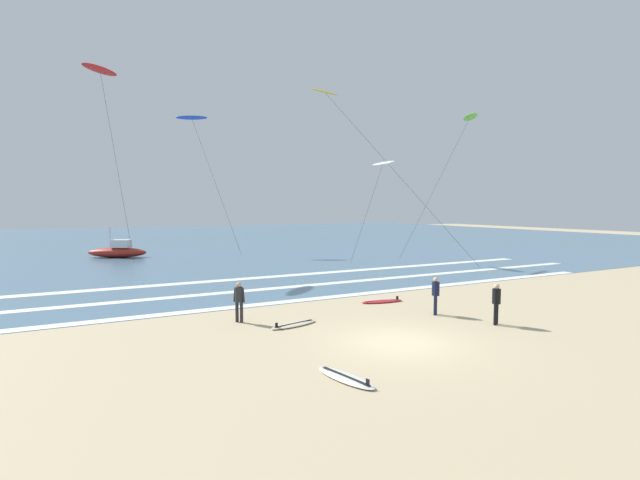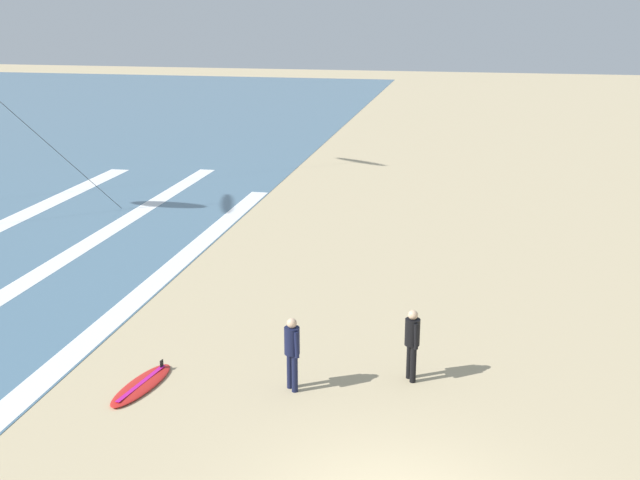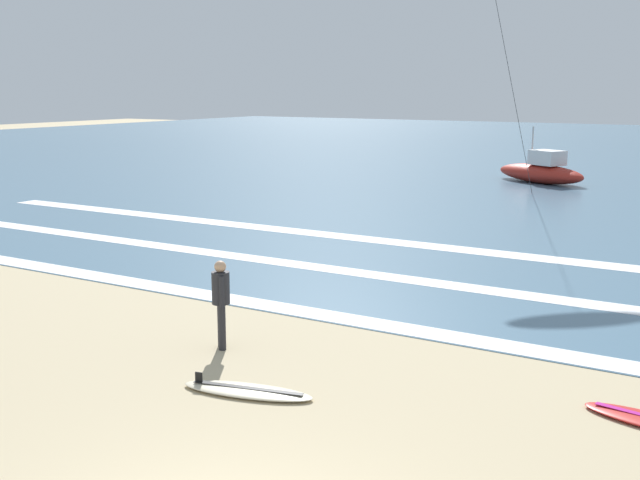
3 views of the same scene
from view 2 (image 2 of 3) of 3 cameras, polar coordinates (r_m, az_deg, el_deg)
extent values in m
cube|color=white|center=(17.14, -21.86, -11.57)|extent=(38.20, 0.70, 0.01)
cylinder|color=black|center=(17.36, 6.40, -8.53)|extent=(0.13, 0.13, 0.82)
cylinder|color=black|center=(17.19, 6.66, -8.80)|extent=(0.13, 0.13, 0.82)
cylinder|color=black|center=(16.98, 6.61, -6.54)|extent=(0.32, 0.32, 0.58)
cylinder|color=black|center=(17.15, 6.36, -6.38)|extent=(0.16, 0.14, 0.56)
cylinder|color=black|center=(16.84, 6.86, -6.85)|extent=(0.16, 0.14, 0.56)
sphere|color=#DBB28E|center=(16.84, 6.65, -5.34)|extent=(0.21, 0.21, 0.21)
cylinder|color=#141938|center=(16.86, -2.16, -9.24)|extent=(0.13, 0.13, 0.82)
cylinder|color=#141938|center=(16.70, -1.81, -9.50)|extent=(0.13, 0.13, 0.82)
cylinder|color=#141938|center=(16.48, -2.01, -7.18)|extent=(0.32, 0.32, 0.58)
cylinder|color=#141938|center=(16.64, -2.34, -7.04)|extent=(0.16, 0.16, 0.56)
cylinder|color=#141938|center=(16.34, -1.68, -7.49)|extent=(0.16, 0.16, 0.56)
sphere|color=#DBB28E|center=(16.33, -2.03, -5.95)|extent=(0.21, 0.21, 0.21)
ellipsoid|color=red|center=(17.45, -12.62, -10.06)|extent=(2.17, 0.93, 0.09)
cube|color=#BF198C|center=(17.42, -12.63, -9.91)|extent=(1.78, 0.38, 0.01)
cube|color=black|center=(18.01, -11.23, -8.64)|extent=(0.12, 0.03, 0.16)
camera|label=1|loc=(11.87, 90.08, -16.73)|focal=26.12mm
camera|label=3|loc=(16.46, 27.30, 3.69)|focal=44.75mm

